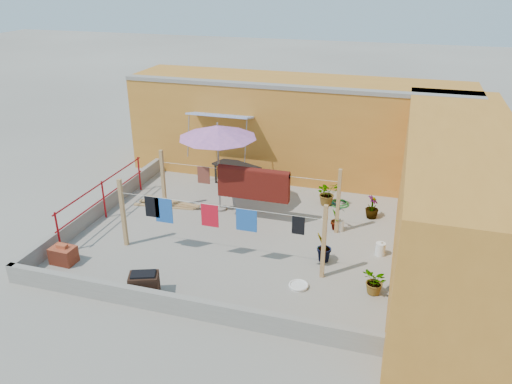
% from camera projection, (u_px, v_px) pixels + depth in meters
% --- Properties ---
extents(ground, '(80.00, 80.00, 0.00)m').
position_uv_depth(ground, '(238.00, 233.00, 13.24)').
color(ground, '#9E998E').
rests_on(ground, ground).
extents(wall_back, '(11.00, 3.27, 3.21)m').
position_uv_depth(wall_back, '(296.00, 127.00, 16.56)').
color(wall_back, '#BE7829').
rests_on(wall_back, ground).
extents(wall_right, '(2.40, 9.00, 3.20)m').
position_uv_depth(wall_right, '(455.00, 203.00, 11.22)').
color(wall_right, '#BE7829').
rests_on(wall_right, ground).
extents(parapet_front, '(8.30, 0.16, 0.44)m').
position_uv_depth(parapet_front, '(180.00, 305.00, 10.02)').
color(parapet_front, gray).
rests_on(parapet_front, ground).
extents(parapet_left, '(0.16, 7.30, 0.44)m').
position_uv_depth(parapet_left, '(102.00, 206.00, 14.23)').
color(parapet_left, gray).
rests_on(parapet_left, ground).
extents(red_railing, '(0.05, 4.20, 1.10)m').
position_uv_depth(red_railing, '(103.00, 194.00, 13.79)').
color(red_railing, '#A11016').
rests_on(red_railing, ground).
extents(clothesline_rig, '(5.09, 2.35, 1.80)m').
position_uv_depth(clothesline_rig, '(249.00, 189.00, 13.24)').
color(clothesline_rig, tan).
rests_on(clothesline_rig, ground).
extents(patio_umbrella, '(2.84, 2.84, 2.61)m').
position_uv_depth(patio_umbrella, '(218.00, 132.00, 13.60)').
color(patio_umbrella, gray).
rests_on(patio_umbrella, ground).
extents(outdoor_table, '(1.66, 1.27, 0.70)m').
position_uv_depth(outdoor_table, '(236.00, 167.00, 15.92)').
color(outdoor_table, black).
rests_on(outdoor_table, ground).
extents(brick_stack, '(0.58, 0.43, 0.49)m').
position_uv_depth(brick_stack, '(63.00, 255.00, 11.82)').
color(brick_stack, '#9F3B24').
rests_on(brick_stack, ground).
extents(lumber_pile, '(1.99, 0.57, 0.12)m').
position_uv_depth(lumber_pile, '(168.00, 204.00, 14.75)').
color(lumber_pile, tan).
rests_on(lumber_pile, ground).
extents(brazier, '(0.72, 0.60, 0.55)m').
position_uv_depth(brazier, '(144.00, 285.00, 10.60)').
color(brazier, black).
rests_on(brazier, ground).
extents(white_basin, '(0.44, 0.44, 0.08)m').
position_uv_depth(white_basin, '(298.00, 286.00, 10.96)').
color(white_basin, silver).
rests_on(white_basin, ground).
extents(water_jug_a, '(0.24, 0.24, 0.38)m').
position_uv_depth(water_jug_a, '(380.00, 249.00, 12.15)').
color(water_jug_a, silver).
rests_on(water_jug_a, ground).
extents(water_jug_b, '(0.22, 0.22, 0.34)m').
position_uv_depth(water_jug_b, '(340.00, 225.00, 13.31)').
color(water_jug_b, silver).
rests_on(water_jug_b, ground).
extents(green_hose, '(0.56, 0.56, 0.08)m').
position_uv_depth(green_hose, '(340.00, 203.00, 14.83)').
color(green_hose, '#176B22').
rests_on(green_hose, ground).
extents(plant_back_a, '(0.87, 0.85, 0.73)m').
position_uv_depth(plant_back_a, '(327.00, 193.00, 14.71)').
color(plant_back_a, '#215017').
rests_on(plant_back_a, ground).
extents(plant_back_b, '(0.37, 0.37, 0.66)m').
position_uv_depth(plant_back_b, '(372.00, 207.00, 13.92)').
color(plant_back_b, '#215017').
rests_on(plant_back_b, ground).
extents(plant_right_a, '(0.54, 0.54, 0.86)m').
position_uv_depth(plant_right_a, '(337.00, 215.00, 13.24)').
color(plant_right_a, '#215017').
rests_on(plant_right_a, ground).
extents(plant_right_b, '(0.41, 0.48, 0.79)m').
position_uv_depth(plant_right_b, '(324.00, 247.00, 11.77)').
color(plant_right_b, '#215017').
rests_on(plant_right_b, ground).
extents(plant_right_c, '(0.68, 0.71, 0.61)m').
position_uv_depth(plant_right_c, '(375.00, 282.00, 10.63)').
color(plant_right_c, '#215017').
rests_on(plant_right_c, ground).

